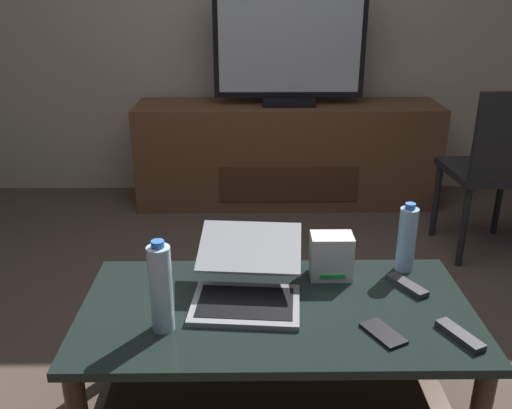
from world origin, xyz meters
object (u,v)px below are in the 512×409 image
object	(u,v)px
tv_remote	(460,335)
soundbar_remote	(407,285)
water_bottle_far	(161,288)
coffee_table	(276,343)
laptop	(248,281)
cell_phone	(383,333)
dining_chair	(498,165)
television	(290,45)
router_box	(331,256)
water_bottle_near	(407,239)
media_cabinet	(287,154)

from	to	relation	value
tv_remote	soundbar_remote	distance (m)	0.30
water_bottle_far	coffee_table	bearing A→B (deg)	17.92
laptop	water_bottle_far	bearing A→B (deg)	-145.17
water_bottle_far	cell_phone	xyz separation A→B (m)	(0.65, -0.04, -0.13)
dining_chair	water_bottle_far	bearing A→B (deg)	-139.36
coffee_table	tv_remote	world-z (taller)	tv_remote
tv_remote	television	bearing A→B (deg)	74.13
coffee_table	television	bearing A→B (deg)	85.30
router_box	tv_remote	world-z (taller)	router_box
dining_chair	soundbar_remote	world-z (taller)	dining_chair
water_bottle_near	soundbar_remote	distance (m)	0.17
media_cabinet	tv_remote	world-z (taller)	media_cabinet
router_box	soundbar_remote	xyz separation A→B (m)	(0.25, -0.08, -0.07)
coffee_table	cell_phone	size ratio (longest dim) A/B	8.91
coffee_table	water_bottle_far	xyz separation A→B (m)	(-0.34, -0.11, 0.28)
router_box	dining_chair	bearing A→B (deg)	45.38
cell_phone	media_cabinet	bearing A→B (deg)	65.94
television	water_bottle_far	size ratio (longest dim) A/B	3.27
soundbar_remote	television	bearing A→B (deg)	68.59
laptop	soundbar_remote	size ratio (longest dim) A/B	2.68
media_cabinet	soundbar_remote	xyz separation A→B (m)	(0.28, -1.94, 0.13)
cell_phone	television	bearing A→B (deg)	65.97
media_cabinet	water_bottle_near	bearing A→B (deg)	-80.55
laptop	water_bottle_far	size ratio (longest dim) A/B	1.48
tv_remote	dining_chair	bearing A→B (deg)	38.70
router_box	television	bearing A→B (deg)	90.93
cell_phone	router_box	bearing A→B (deg)	79.72
media_cabinet	television	bearing A→B (deg)	-90.00
coffee_table	media_cabinet	bearing A→B (deg)	85.35
media_cabinet	water_bottle_far	world-z (taller)	water_bottle_far
dining_chair	coffee_table	bearing A→B (deg)	-134.73
water_bottle_far	router_box	bearing A→B (deg)	29.53
television	laptop	distance (m)	2.06
laptop	media_cabinet	bearing A→B (deg)	82.61
soundbar_remote	coffee_table	bearing A→B (deg)	165.04
media_cabinet	laptop	xyz separation A→B (m)	(-0.26, -2.00, 0.18)
water_bottle_near	cell_phone	xyz separation A→B (m)	(-0.16, -0.40, -0.12)
coffee_table	soundbar_remote	size ratio (longest dim) A/B	7.80
television	tv_remote	size ratio (longest dim) A/B	5.91
router_box	cell_phone	xyz separation A→B (m)	(0.11, -0.35, -0.07)
media_cabinet	water_bottle_far	xyz separation A→B (m)	(-0.51, -2.17, 0.25)
coffee_table	water_bottle_near	distance (m)	0.59
water_bottle_near	tv_remote	bearing A→B (deg)	-82.48
media_cabinet	television	xyz separation A→B (m)	(0.00, -0.02, 0.71)
router_box	tv_remote	xyz separation A→B (m)	(0.33, -0.37, -0.07)
media_cabinet	laptop	world-z (taller)	media_cabinet
water_bottle_near	tv_remote	xyz separation A→B (m)	(0.06, -0.42, -0.11)
dining_chair	television	bearing A→B (deg)	142.13
laptop	router_box	size ratio (longest dim) A/B	2.70
dining_chair	soundbar_remote	distance (m)	1.35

